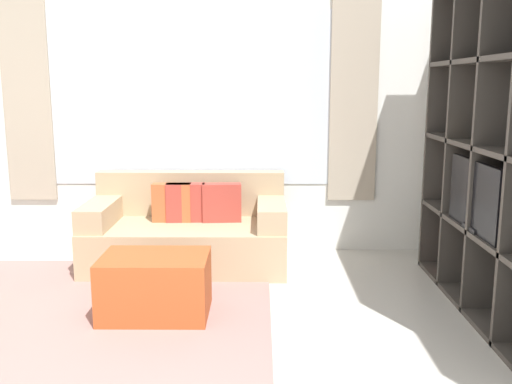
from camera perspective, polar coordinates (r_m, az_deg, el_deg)
wall_back at (r=5.43m, az=-6.51°, el=8.27°), size 6.09×0.11×2.70m
area_rug at (r=4.40m, az=-18.64°, el=-10.86°), size 2.97×2.16×0.01m
shelving_unit at (r=4.17m, az=23.58°, el=3.78°), size 0.38×2.18×2.32m
couch_main at (r=5.10m, az=-6.82°, el=-3.96°), size 1.72×0.91×0.79m
ottoman at (r=4.04m, az=-10.02°, el=-9.25°), size 0.73×0.52×0.43m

